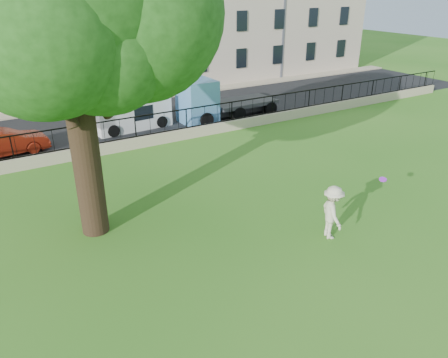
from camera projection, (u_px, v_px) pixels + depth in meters
ground at (272, 258)px, 14.08m from camera, size 120.00×120.00×0.00m
retaining_wall at (137, 142)px, 23.31m from camera, size 50.00×0.40×0.60m
iron_railing at (135, 127)px, 22.96m from camera, size 50.00×0.05×1.13m
street at (110, 125)px, 27.10m from camera, size 60.00×9.00×0.01m
sidewalk at (87, 106)px, 31.13m from camera, size 60.00×1.40×0.12m
building_row at (55, 0)px, 32.72m from camera, size 56.40×10.40×13.80m
man at (332, 212)px, 14.85m from camera, size 1.11×1.42×1.93m
frisbee at (383, 179)px, 15.46m from camera, size 0.33×0.33×0.12m
red_sedan at (5, 143)px, 22.15m from camera, size 4.22×1.79×1.35m
white_van at (131, 113)px, 26.16m from camera, size 4.70×2.15×1.92m
blue_truck at (227, 97)px, 28.14m from camera, size 6.44×2.37×2.69m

